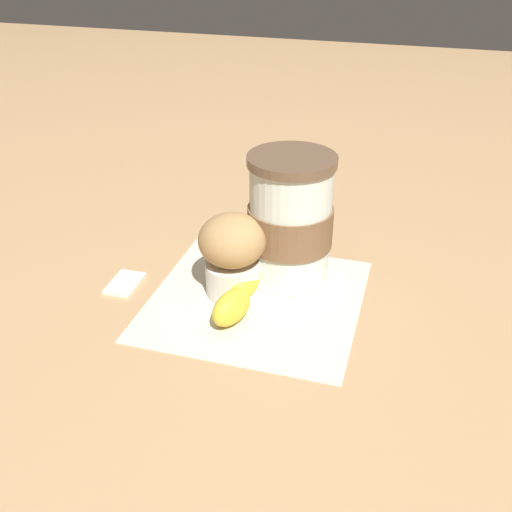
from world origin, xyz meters
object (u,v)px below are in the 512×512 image
object	(u,v)px
muffin	(232,251)
sugar_packet	(125,282)
coffee_cup	(290,220)
banana	(233,267)

from	to	relation	value
muffin	sugar_packet	distance (m)	0.13
coffee_cup	muffin	xyz separation A→B (m)	(0.05, -0.05, -0.02)
banana	sugar_packet	distance (m)	0.13
coffee_cup	muffin	distance (m)	0.07
coffee_cup	sugar_packet	bearing A→B (deg)	-67.22
muffin	banana	world-z (taller)	muffin
coffee_cup	muffin	bearing A→B (deg)	-44.90
coffee_cup	sugar_packet	xyz separation A→B (m)	(0.07, -0.17, -0.07)
muffin	banana	xyz separation A→B (m)	(-0.02, -0.01, -0.03)
muffin	coffee_cup	bearing A→B (deg)	135.10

